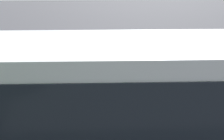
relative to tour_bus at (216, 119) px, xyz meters
name	(u,v)px	position (x,y,z in m)	size (l,w,h in m)	color
ground_plane	(131,105)	(1.01, -4.44, -1.65)	(80.00, 80.00, 0.00)	#38383D
tour_bus	(216,119)	(0.00, 0.00, 0.00)	(10.57, 3.13, 3.25)	silver
spectator_far_left	(198,93)	(-0.70, -2.74, -0.58)	(0.57, 0.33, 1.78)	black
spectator_left	(168,92)	(0.12, -2.98, -0.59)	(0.58, 0.37, 1.77)	black
spectator_centre	(136,89)	(1.06, -3.23, -0.56)	(0.58, 0.36, 1.81)	black
spectator_right	(109,96)	(1.91, -2.96, -0.65)	(0.58, 0.36, 1.68)	#473823
parked_motorcycle_silver	(149,126)	(0.91, -1.98, -1.16)	(2.03, 0.70, 0.99)	black
stunt_motorcycle	(35,56)	(4.70, -7.82, -0.68)	(2.07, 0.58, 1.56)	black
traffic_cone	(82,67)	(2.67, -8.10, -1.34)	(0.34, 0.34, 0.63)	orange
bay_line_b	(200,97)	(-1.67, -4.92, -1.64)	(0.17, 3.61, 0.01)	white
bay_line_c	(128,99)	(1.04, -4.92, -1.64)	(0.20, 4.80, 0.01)	white
bay_line_d	(53,102)	(3.75, -4.92, -1.64)	(0.18, 3.98, 0.01)	white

